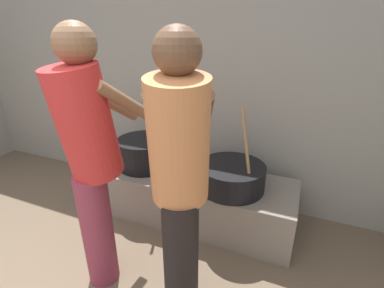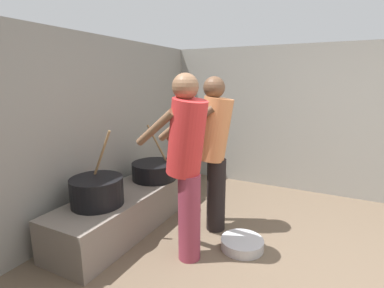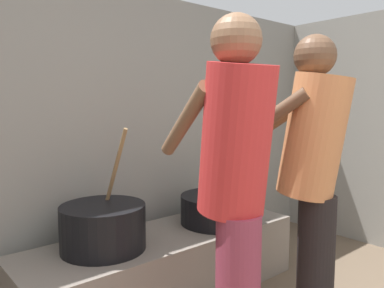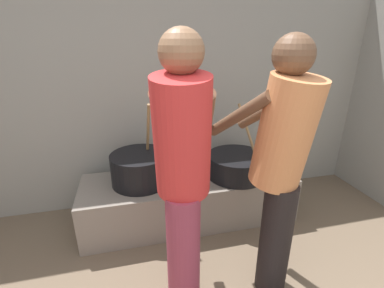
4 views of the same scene
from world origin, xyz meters
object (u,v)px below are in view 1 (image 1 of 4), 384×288
object	(u,v)px
cook_in_red_shirt	(90,152)
cook_in_orange_shirt	(180,173)
cooking_pot_main	(144,152)
cooking_pot_secondary	(232,176)

from	to	relation	value
cook_in_red_shirt	cook_in_orange_shirt	distance (m)	0.58
cooking_pot_main	cook_in_orange_shirt	world-z (taller)	cook_in_orange_shirt
cooking_pot_main	cooking_pot_secondary	distance (m)	0.86
cooking_pot_main	cooking_pot_secondary	size ratio (longest dim) A/B	1.10
cooking_pot_main	cook_in_orange_shirt	distance (m)	1.24
cooking_pot_secondary	cooking_pot_main	bearing A→B (deg)	174.95
cook_in_red_shirt	cook_in_orange_shirt	xyz separation A→B (m)	(0.58, -0.01, -0.01)
cook_in_orange_shirt	cook_in_red_shirt	bearing A→B (deg)	178.53
cooking_pot_main	cook_in_orange_shirt	bearing A→B (deg)	-48.35
cook_in_orange_shirt	cooking_pot_secondary	bearing A→B (deg)	84.32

